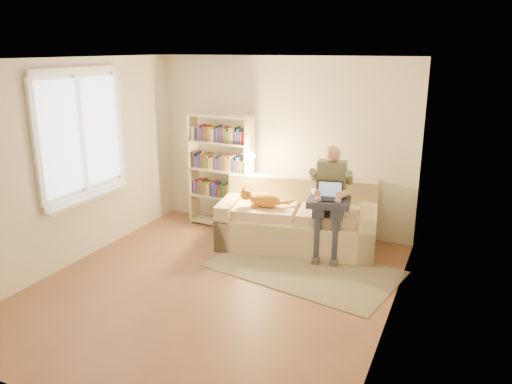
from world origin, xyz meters
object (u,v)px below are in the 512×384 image
at_px(cat, 260,199).
at_px(sofa, 298,223).
at_px(laptop, 328,195).
at_px(bookshelf, 221,166).
at_px(person, 330,194).

bearing_deg(cat, sofa, 14.79).
relative_size(laptop, bookshelf, 0.21).
height_order(cat, laptop, laptop).
distance_m(sofa, bookshelf, 1.52).
xyz_separation_m(sofa, person, (0.47, -0.08, 0.50)).
bearing_deg(person, laptop, -95.38).
relative_size(sofa, cat, 3.41).
relative_size(person, bookshelf, 0.83).
bearing_deg(bookshelf, person, -7.13).
bearing_deg(laptop, bookshelf, 155.39).
xyz_separation_m(person, laptop, (0.01, -0.12, 0.03)).
xyz_separation_m(cat, bookshelf, (-0.87, 0.50, 0.28)).
bearing_deg(laptop, sofa, 147.56).
relative_size(sofa, bookshelf, 1.29).
height_order(cat, bookshelf, bookshelf).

